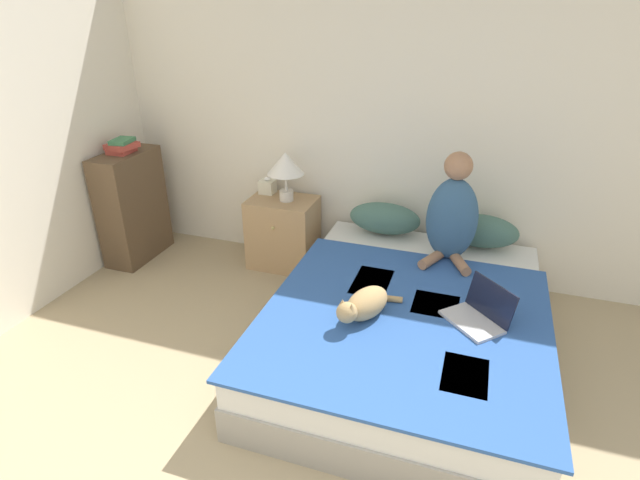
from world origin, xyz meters
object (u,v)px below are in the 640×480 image
Objects in this scene: person_sitting at (452,215)px; tissue_box at (268,186)px; pillow_far at (480,231)px; pillow_near at (385,218)px; cat_tabby at (364,304)px; bed at (407,327)px; table_lamp at (286,166)px; book_stack_top at (122,146)px; laptop_open at (478,314)px; bookshelf at (133,206)px; nightstand at (283,233)px.

person_sitting is 5.53× the size of tissue_box.
pillow_near is at bearing 180.00° from pillow_far.
cat_tabby is at bearing -47.10° from tissue_box.
person_sitting is at bearing 75.59° from bed.
table_lamp is at bearing -26.76° from tissue_box.
cat_tabby is 1.69m from tissue_box.
person_sitting is 2.65m from book_stack_top.
laptop_open is (0.76, -1.01, -0.07)m from pillow_near.
bed is 2.56m from bookshelf.
bed is 2.66m from book_stack_top.
person_sitting reaches higher than table_lamp.
table_lamp is at bearing -176.26° from pillow_near.
nightstand is at bearing -166.41° from laptop_open.
cat_tabby is 0.48× the size of bookshelf.
book_stack_top is at bearing 166.59° from bed.
pillow_near is 2.14m from bookshelf.
tissue_box is at bearing 18.31° from book_stack_top.
person_sitting is (-0.20, -0.28, 0.21)m from pillow_far.
table_lamp is 1.65× the size of book_stack_top.
bookshelf is (-2.63, -0.03, -0.27)m from person_sitting.
person_sitting reaches higher than tissue_box.
nightstand is at bearing -176.77° from pillow_near.
person_sitting reaches higher than laptop_open.
book_stack_top is at bearing -168.37° from nightstand.
bookshelf reaches higher than tissue_box.
nightstand is at bearing -30.98° from tissue_box.
bed is 8.66× the size of book_stack_top.
laptop_open is at bearing -14.62° from bed.
person_sitting is 1.94× the size of table_lamp.
bed is at bearing 165.56° from cat_tabby.
bookshelf is at bearing -161.69° from tissue_box.
book_stack_top is at bearing -87.10° from cat_tabby.
person_sitting is at bearing 153.02° from laptop_open.
pillow_far is 1.23× the size of cat_tabby.
pillow_near is 2.19m from book_stack_top.
table_lamp is 2.85× the size of tissue_box.
pillow_near reaches higher than bed.
person_sitting reaches higher than cat_tabby.
laptop_open is 1.05× the size of table_lamp.
nightstand is 1.48m from book_stack_top.
laptop_open is 1.73× the size of book_stack_top.
table_lamp reaches higher than bookshelf.
person_sitting is (0.16, 0.62, 0.54)m from bed.
nightstand is 1.31m from bookshelf.
cat_tabby is 3.21× the size of tissue_box.
book_stack_top is (0.00, 0.00, 0.52)m from bookshelf.
pillow_near is at bearing 8.34° from bookshelf.
nightstand reaches higher than bed.
pillow_near is 0.71m from pillow_far.
bed is 3.78× the size of pillow_far.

